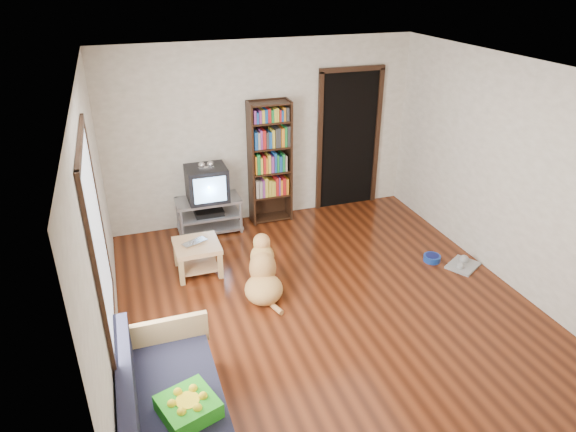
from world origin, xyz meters
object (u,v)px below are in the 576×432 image
object	(u,v)px
crt_tv	(206,183)
sofa	(174,426)
coffee_table	(197,252)
laptop	(197,244)
dog_bowl	(432,258)
tv_stand	(209,214)
green_cushion	(188,407)
bookshelf	(270,156)
grey_rag	(463,265)
dog	(263,274)

from	to	relation	value
crt_tv	sofa	distance (m)	3.81
coffee_table	crt_tv	bearing A→B (deg)	71.93
laptop	dog_bowl	world-z (taller)	laptop
tv_stand	coffee_table	bearing A→B (deg)	-108.42
tv_stand	sofa	bearing A→B (deg)	-105.02
green_cushion	bookshelf	xyz separation A→B (m)	(1.80, 3.79, 0.51)
dog_bowl	sofa	world-z (taller)	sofa
bookshelf	grey_rag	bearing A→B (deg)	-47.68
crt_tv	laptop	bearing A→B (deg)	-107.60
tv_stand	dog	size ratio (longest dim) A/B	1.04
tv_stand	dog_bowl	bearing A→B (deg)	-34.52
tv_stand	bookshelf	distance (m)	1.20
laptop	grey_rag	world-z (taller)	laptop
sofa	dog	xyz separation A→B (m)	(1.27, 1.86, -0.00)
green_cushion	dog_bowl	bearing A→B (deg)	10.85
dog	coffee_table	bearing A→B (deg)	131.49
crt_tv	coffee_table	world-z (taller)	crt_tv
dog	sofa	bearing A→B (deg)	-124.19
grey_rag	sofa	bearing A→B (deg)	-157.32
green_cushion	crt_tv	bearing A→B (deg)	58.66
green_cushion	grey_rag	size ratio (longest dim) A/B	0.99
crt_tv	tv_stand	bearing A→B (deg)	-90.00
sofa	grey_rag	bearing A→B (deg)	22.68
crt_tv	coffee_table	size ratio (longest dim) A/B	1.05
laptop	sofa	bearing A→B (deg)	-128.13
green_cushion	laptop	xyz separation A→B (m)	(0.50, 2.62, -0.07)
coffee_table	dog_bowl	bearing A→B (deg)	-13.96
dog_bowl	tv_stand	world-z (taller)	tv_stand
grey_rag	coffee_table	distance (m)	3.38
green_cushion	laptop	size ratio (longest dim) A/B	1.27
green_cushion	coffee_table	distance (m)	2.71
laptop	green_cushion	bearing A→B (deg)	-125.22
crt_tv	green_cushion	bearing A→B (deg)	-102.88
coffee_table	laptop	bearing A→B (deg)	-90.00
dog_bowl	crt_tv	xyz separation A→B (m)	(-2.58, 1.79, 0.70)
green_cushion	tv_stand	world-z (taller)	green_cushion
crt_tv	coffee_table	xyz separation A→B (m)	(-0.35, -1.07, -0.46)
green_cushion	crt_tv	distance (m)	3.82
tv_stand	sofa	xyz separation A→B (m)	(-0.97, -3.63, -0.01)
dog_bowl	grey_rag	size ratio (longest dim) A/B	0.55
tv_stand	laptop	bearing A→B (deg)	-107.94
dog_bowl	grey_rag	distance (m)	0.39
dog	dog_bowl	bearing A→B (deg)	-0.09
green_cushion	dog	world-z (taller)	dog
bookshelf	dog	xyz separation A→B (m)	(-0.66, -1.86, -0.74)
tv_stand	bookshelf	bearing A→B (deg)	5.63
crt_tv	sofa	size ratio (longest dim) A/B	0.32
crt_tv	dog	size ratio (longest dim) A/B	0.67
green_cushion	laptop	bearing A→B (deg)	60.70
laptop	coffee_table	size ratio (longest dim) A/B	0.57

